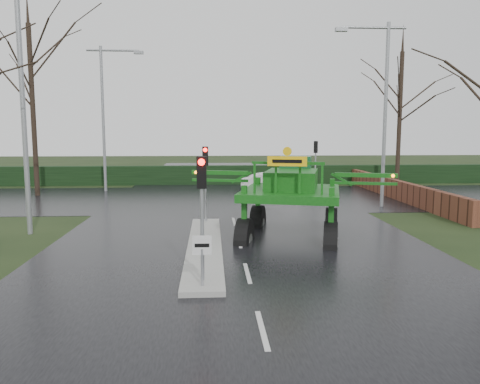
{
  "coord_description": "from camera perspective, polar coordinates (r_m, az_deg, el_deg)",
  "views": [
    {
      "loc": [
        -1.05,
        -13.36,
        4.16
      ],
      "look_at": [
        -0.0,
        3.43,
        2.0
      ],
      "focal_mm": 35.0,
      "sensor_mm": 36.0,
      "label": 1
    }
  ],
  "objects": [
    {
      "name": "road_main",
      "position": [
        23.75,
        -0.98,
        -2.76
      ],
      "size": [
        14.0,
        80.0,
        0.02
      ],
      "primitive_type": "cube",
      "color": "black",
      "rests_on": "ground"
    },
    {
      "name": "tree_right_far",
      "position": [
        37.2,
        18.96,
        10.52
      ],
      "size": [
        7.0,
        7.0,
        12.05
      ],
      "color": "black",
      "rests_on": "ground"
    },
    {
      "name": "street_light_right",
      "position": [
        27.06,
        16.73,
        10.89
      ],
      "size": [
        3.85,
        0.3,
        10.0
      ],
      "color": "gray",
      "rests_on": "ground"
    },
    {
      "name": "traffic_signal_mid",
      "position": [
        20.91,
        -4.25,
        2.99
      ],
      "size": [
        0.26,
        0.33,
        3.52
      ],
      "color": "gray",
      "rests_on": "ground"
    },
    {
      "name": "white_sedan",
      "position": [
        32.43,
        3.73,
        -0.08
      ],
      "size": [
        4.07,
        1.43,
        1.34
      ],
      "primitive_type": "imported",
      "rotation": [
        0.0,
        0.0,
        1.57
      ],
      "color": "silver",
      "rests_on": "ground"
    },
    {
      "name": "crop_sprayer",
      "position": [
        17.82,
        0.66,
        0.82
      ],
      "size": [
        7.87,
        5.84,
        4.53
      ],
      "rotation": [
        0.0,
        0.0,
        -0.26
      ],
      "color": "black",
      "rests_on": "ground"
    },
    {
      "name": "street_light_left_far",
      "position": [
        34.16,
        -15.89,
        10.11
      ],
      "size": [
        3.85,
        0.3,
        10.0
      ],
      "color": "gray",
      "rests_on": "ground"
    },
    {
      "name": "ground",
      "position": [
        14.03,
        0.91,
        -9.93
      ],
      "size": [
        140.0,
        140.0,
        0.0
      ],
      "primitive_type": "plane",
      "color": "black",
      "rests_on": "ground"
    },
    {
      "name": "median_island",
      "position": [
        16.86,
        -4.34,
        -6.69
      ],
      "size": [
        1.2,
        10.0,
        0.16
      ],
      "primitive_type": "cube",
      "color": "gray",
      "rests_on": "ground"
    },
    {
      "name": "tree_left_far",
      "position": [
        33.52,
        -24.07,
        11.8
      ],
      "size": [
        7.7,
        7.7,
        13.26
      ],
      "color": "black",
      "rests_on": "ground"
    },
    {
      "name": "traffic_signal_near",
      "position": [
        12.45,
        -4.68,
        0.05
      ],
      "size": [
        0.26,
        0.33,
        3.52
      ],
      "color": "gray",
      "rests_on": "ground"
    },
    {
      "name": "brick_wall",
      "position": [
        31.75,
        17.79,
        0.52
      ],
      "size": [
        0.4,
        20.0,
        1.2
      ],
      "primitive_type": "cube",
      "color": "#592D1E",
      "rests_on": "ground"
    },
    {
      "name": "keep_left_sign",
      "position": [
        12.26,
        -4.65,
        -7.36
      ],
      "size": [
        0.5,
        0.07,
        1.35
      ],
      "color": "gray",
      "rests_on": "ground"
    },
    {
      "name": "street_light_left_near",
      "position": [
        20.72,
        -24.26,
        11.75
      ],
      "size": [
        3.85,
        0.3,
        10.0
      ],
      "color": "gray",
      "rests_on": "ground"
    },
    {
      "name": "hedge_row",
      "position": [
        37.53,
        -1.95,
        2.09
      ],
      "size": [
        44.0,
        0.9,
        1.5
      ],
      "primitive_type": "cube",
      "color": "black",
      "rests_on": "ground"
    },
    {
      "name": "traffic_signal_far",
      "position": [
        34.25,
        9.2,
        4.59
      ],
      "size": [
        0.26,
        0.33,
        3.52
      ],
      "rotation": [
        0.0,
        0.0,
        3.14
      ],
      "color": "gray",
      "rests_on": "ground"
    },
    {
      "name": "road_cross",
      "position": [
        29.67,
        -1.51,
        -0.74
      ],
      "size": [
        80.0,
        12.0,
        0.02
      ],
      "primitive_type": "cube",
      "color": "black",
      "rests_on": "ground"
    }
  ]
}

